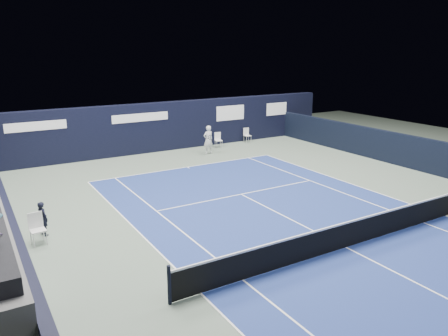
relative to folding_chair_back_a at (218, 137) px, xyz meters
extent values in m
plane|color=#57675B|center=(-4.09, -13.50, -0.66)|extent=(48.00, 48.00, 0.00)
cube|color=navy|center=(-4.09, -15.50, -0.66)|extent=(10.97, 23.77, 0.01)
cube|color=black|center=(6.41, -9.50, 0.24)|extent=(0.30, 22.00, 1.80)
cube|color=white|center=(-0.03, -0.14, -0.20)|extent=(0.51, 0.50, 0.04)
cube|color=white|center=(0.01, 0.06, 0.07)|extent=(0.44, 0.12, 0.52)
cylinder|color=white|center=(0.19, 0.00, -0.43)|extent=(0.03, 0.03, 0.46)
cylinder|color=white|center=(-0.18, 0.07, -0.43)|extent=(0.03, 0.03, 0.46)
cylinder|color=white|center=(0.12, -0.35, -0.43)|extent=(0.03, 0.03, 0.46)
cylinder|color=white|center=(-0.25, -0.27, -0.43)|extent=(0.03, 0.03, 0.46)
cube|color=white|center=(0.02, 0.08, 0.15)|extent=(0.36, 0.15, 0.33)
cube|color=silver|center=(2.56, 0.25, -0.20)|extent=(0.46, 0.44, 0.04)
cube|color=silver|center=(2.57, 0.45, 0.07)|extent=(0.44, 0.05, 0.52)
cylinder|color=silver|center=(2.76, 0.42, -0.43)|extent=(0.03, 0.03, 0.46)
cylinder|color=silver|center=(2.38, 0.44, -0.43)|extent=(0.03, 0.03, 0.46)
cylinder|color=silver|center=(2.74, 0.06, -0.43)|extent=(0.03, 0.03, 0.46)
cylinder|color=silver|center=(2.36, 0.08, -0.43)|extent=(0.03, 0.03, 0.46)
cube|color=silver|center=(-12.80, -9.94, -0.16)|extent=(0.52, 0.50, 0.05)
cube|color=silver|center=(-12.82, -9.72, 0.14)|extent=(0.48, 0.08, 0.57)
cylinder|color=silver|center=(-12.61, -9.73, -0.41)|extent=(0.03, 0.03, 0.50)
cylinder|color=silver|center=(-13.03, -9.77, -0.41)|extent=(0.03, 0.03, 0.50)
cylinder|color=silver|center=(-12.58, -10.11, -0.41)|extent=(0.03, 0.03, 0.50)
cylinder|color=silver|center=(-12.99, -10.15, -0.41)|extent=(0.03, 0.03, 0.50)
imported|color=black|center=(-12.52, -9.22, -0.03)|extent=(0.46, 0.54, 1.25)
cube|color=white|center=(-4.09, -3.61, -0.65)|extent=(10.97, 0.06, 0.00)
cube|color=white|center=(1.39, -15.50, -0.65)|extent=(0.06, 23.77, 0.00)
cube|color=white|center=(-9.58, -15.50, -0.65)|extent=(0.06, 23.77, 0.00)
cube|color=white|center=(0.02, -15.50, -0.65)|extent=(0.06, 23.77, 0.00)
cube|color=white|center=(-8.21, -15.50, -0.65)|extent=(0.06, 23.77, 0.00)
cube|color=white|center=(-4.09, -9.10, -0.65)|extent=(8.23, 0.06, 0.00)
cube|color=white|center=(-4.09, -15.50, -0.65)|extent=(0.06, 12.80, 0.00)
cube|color=white|center=(-4.09, -3.76, -0.65)|extent=(0.06, 0.30, 0.00)
cylinder|color=black|center=(-10.49, -15.50, -0.11)|extent=(0.10, 0.10, 1.10)
cube|color=black|center=(-4.09, -15.50, -0.20)|extent=(12.80, 0.03, 0.86)
cube|color=white|center=(-4.09, -15.50, 0.25)|extent=(12.80, 0.05, 0.06)
cube|color=black|center=(-4.09, 1.00, 0.89)|extent=(26.00, 0.60, 3.10)
cube|color=silver|center=(-11.09, 0.68, 1.64)|extent=(3.20, 0.02, 0.50)
cube|color=silver|center=(-5.09, 0.68, 1.64)|extent=(3.60, 0.02, 0.50)
cube|color=silver|center=(1.41, 0.68, 1.44)|extent=(2.20, 0.02, 1.00)
cube|color=silver|center=(5.41, 0.68, 1.44)|extent=(1.80, 0.02, 0.90)
cube|color=black|center=(-13.59, -9.50, -0.06)|extent=(0.30, 22.00, 1.20)
cube|color=silver|center=(-13.42, -13.00, -0.06)|extent=(0.02, 2.40, 0.45)
cube|color=silver|center=(-13.42, -9.50, -0.06)|extent=(0.02, 2.00, 0.45)
imported|color=white|center=(-1.52, -1.40, 0.23)|extent=(0.67, 0.46, 1.78)
cylinder|color=black|center=(-1.67, -1.70, 0.39)|extent=(0.03, 0.29, 0.13)
torus|color=black|center=(-1.67, -1.95, 0.49)|extent=(0.30, 0.13, 0.29)
camera|label=1|loc=(-14.44, -24.78, 5.76)|focal=35.00mm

